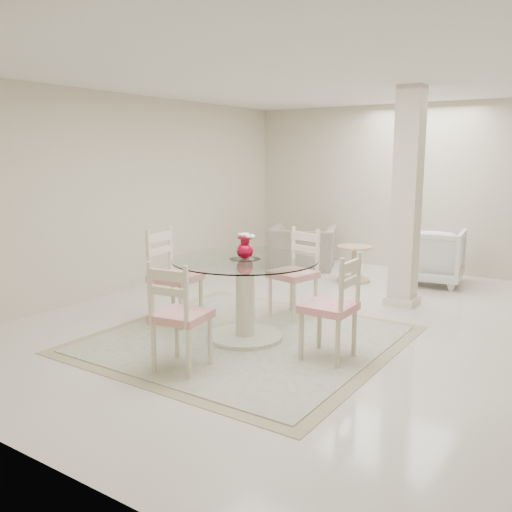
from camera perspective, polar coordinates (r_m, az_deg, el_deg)
The scene contains 13 objects.
ground at distance 6.24m, azimuth 6.78°, elevation -7.04°, with size 7.00×7.00×0.00m, color white.
room_shell at distance 5.95m, azimuth 7.17°, elevation 10.26°, with size 6.02×7.02×2.71m.
column at distance 6.98m, azimuth 15.59°, elevation 5.84°, with size 0.30×0.30×2.70m, color beige.
area_rug at distance 5.67m, azimuth -1.13°, elevation -8.71°, with size 2.91×2.91×0.02m.
dining_table at distance 5.54m, azimuth -1.15°, elevation -4.55°, with size 1.48×1.48×0.85m.
red_vase at distance 5.43m, azimuth -1.15°, elevation 1.00°, with size 0.20×0.17×0.26m.
dining_chair_east at distance 4.99m, azimuth 8.44°, elevation -4.56°, with size 0.45×0.45×1.11m.
dining_chair_north at distance 6.33m, azimuth 4.38°, elevation -1.08°, with size 0.55×0.55×1.15m.
dining_chair_west at distance 6.13m, azimuth -9.01°, elevation -1.33°, with size 0.52×0.52×1.19m.
dining_chair_south at distance 4.74m, azimuth -8.32°, elevation -5.50°, with size 0.50×0.50×1.10m.
recliner_taupe at distance 9.12m, azimuth 4.90°, elevation 0.89°, with size 1.08×0.94×0.70m, color gray.
armchair_white at distance 8.43m, azimuth 17.98°, elevation 0.03°, with size 0.88×0.91×0.82m, color white.
side_table at distance 8.28m, azimuth 10.27°, elevation -0.95°, with size 0.52×0.52×0.54m.
Camera 1 is at (2.66, -5.32, 1.88)m, focal length 38.00 mm.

